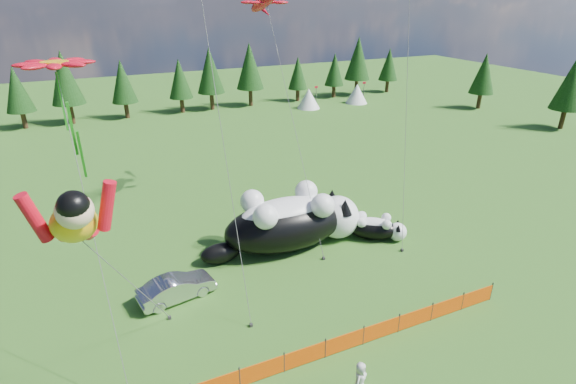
% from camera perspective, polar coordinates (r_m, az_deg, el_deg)
% --- Properties ---
extents(ground, '(160.00, 160.00, 0.00)m').
position_cam_1_polar(ground, '(23.16, -1.29, -16.28)').
color(ground, '#103B0A').
rests_on(ground, ground).
extents(safety_fence, '(22.06, 0.06, 1.10)m').
position_cam_1_polar(safety_fence, '(20.81, 2.18, -20.07)').
color(safety_fence, '#262626').
rests_on(safety_fence, ground).
extents(tree_line, '(90.00, 4.00, 8.00)m').
position_cam_1_polar(tree_line, '(62.65, -18.29, 12.67)').
color(tree_line, black).
rests_on(tree_line, ground).
extents(festival_tents, '(50.00, 3.20, 2.80)m').
position_cam_1_polar(festival_tents, '(60.61, -6.85, 10.81)').
color(festival_tents, white).
rests_on(festival_tents, ground).
extents(cat_large, '(10.68, 3.86, 3.86)m').
position_cam_1_polar(cat_large, '(28.34, 0.57, -3.66)').
color(cat_large, black).
rests_on(cat_large, ground).
extents(cat_small, '(4.04, 3.26, 1.65)m').
position_cam_1_polar(cat_small, '(30.28, 11.10, -4.47)').
color(cat_small, black).
rests_on(cat_small, ground).
extents(car, '(4.26, 2.15, 1.34)m').
position_cam_1_polar(car, '(25.01, -13.94, -11.73)').
color(car, silver).
rests_on(car, ground).
extents(spectator_e, '(0.91, 0.87, 1.57)m').
position_cam_1_polar(spectator_e, '(19.71, 9.12, -22.39)').
color(spectator_e, beige).
rests_on(spectator_e, ground).
extents(superhero_kite, '(5.19, 7.21, 11.10)m').
position_cam_1_polar(superhero_kite, '(15.48, -25.39, -3.55)').
color(superhero_kite, '#E2A10B').
rests_on(superhero_kite, ground).
extents(gecko_kite, '(3.25, 13.22, 17.59)m').
position_cam_1_polar(gecko_kite, '(33.00, -3.01, 23.07)').
color(gecko_kite, red).
rests_on(gecko_kite, ground).
extents(flower_kite, '(3.62, 6.95, 13.43)m').
position_cam_1_polar(flower_kite, '(19.27, -27.43, 13.77)').
color(flower_kite, red).
rests_on(flower_kite, ground).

